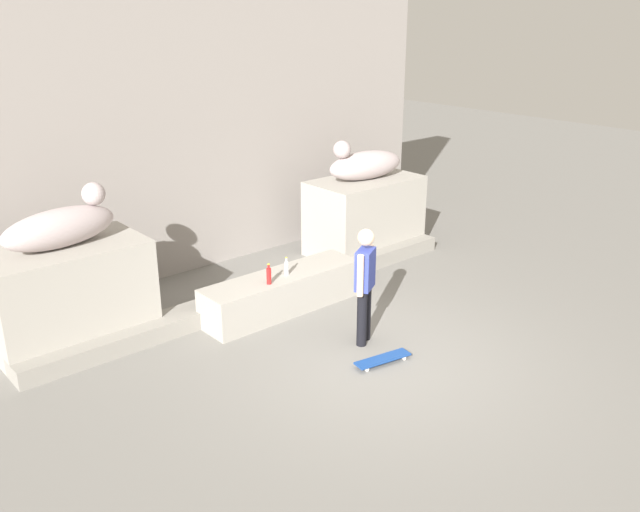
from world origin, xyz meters
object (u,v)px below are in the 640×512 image
statue_reclining_right (364,164)px  skateboard (383,359)px  skater (365,281)px  bottle_red (269,276)px  bottle_clear (287,268)px  statue_reclining_left (62,226)px

statue_reclining_right → skateboard: statue_reclining_right is taller
skater → bottle_red: skater is taller
bottle_clear → skater: bearing=-83.9°
skateboard → bottle_red: (-0.35, 2.01, 0.67)m
statue_reclining_right → bottle_red: statue_reclining_right is taller
skater → bottle_red: bearing=-96.5°
skater → bottle_clear: size_ratio=5.89×
statue_reclining_right → skater: statue_reclining_right is taller
statue_reclining_right → bottle_red: (-3.20, -1.29, -0.97)m
statue_reclining_right → statue_reclining_left: bearing=6.2°
skater → statue_reclining_right: bearing=-163.2°
skater → statue_reclining_left: bearing=-70.8°
bottle_clear → bottle_red: (-0.42, -0.12, 0.02)m
bottle_red → statue_reclining_left: bearing=152.1°
bottle_red → skater: bearing=-67.4°
skater → bottle_red: size_ratio=5.24×
statue_reclining_left → bottle_clear: (2.86, -1.18, -0.99)m
statue_reclining_left → statue_reclining_right: (5.64, -0.00, 0.00)m
statue_reclining_right → skater: (-2.61, -2.70, -0.78)m
statue_reclining_left → bottle_red: 2.93m
statue_reclining_right → bottle_clear: 3.17m
skater → bottle_clear: 1.54m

